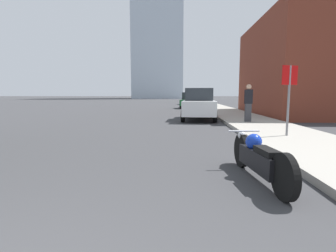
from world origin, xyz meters
TOP-DOWN VIEW (x-y plane):
  - sidewalk at (5.11, 40.00)m, footprint 2.89×240.00m
  - distant_tower at (-6.57, 92.59)m, footprint 16.83×16.83m
  - motorcycle at (2.83, 3.63)m, footprint 0.62×2.40m
  - parked_car_white at (2.48, 14.28)m, footprint 2.05×4.31m
  - parked_car_green at (2.39, 26.95)m, footprint 2.24×3.99m
  - parked_car_blue at (2.58, 37.49)m, footprint 2.09×4.50m
  - parked_car_silver at (2.68, 48.09)m, footprint 2.11×4.70m
  - stop_sign at (4.90, 7.72)m, footprint 0.57×0.26m
  - pedestrian at (4.72, 12.03)m, footprint 0.36×0.25m

SIDE VIEW (x-z plane):
  - sidewalk at x=5.11m, z-range 0.00..0.15m
  - motorcycle at x=2.83m, z-range 0.01..0.78m
  - parked_car_blue at x=2.58m, z-range 0.00..1.64m
  - parked_car_green at x=2.39m, z-range -0.01..1.66m
  - parked_car_silver at x=2.68m, z-range 0.01..1.73m
  - parked_car_white at x=2.48m, z-range -0.01..1.80m
  - pedestrian at x=4.72m, z-range 0.19..1.99m
  - stop_sign at x=4.90m, z-range 0.55..2.77m
  - distant_tower at x=-6.57m, z-range 0.00..52.07m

